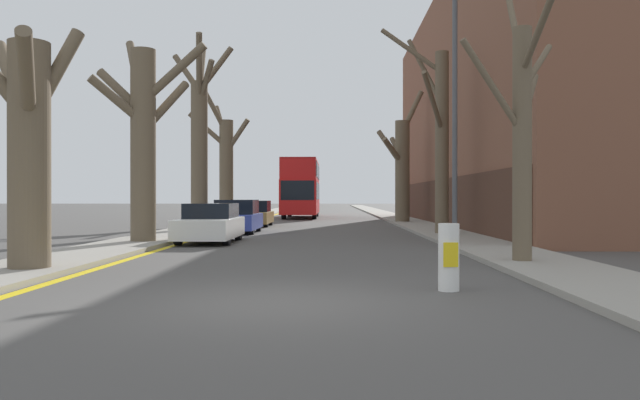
{
  "coord_description": "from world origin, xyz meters",
  "views": [
    {
      "loc": [
        0.87,
        -9.05,
        1.53
      ],
      "look_at": [
        0.05,
        33.01,
        1.37
      ],
      "focal_mm": 35.0,
      "sensor_mm": 36.0,
      "label": 1
    }
  ],
  "objects_px": {
    "street_tree_left_1": "(143,135)",
    "parked_car_2": "(254,214)",
    "lamp_post": "(452,96)",
    "street_tree_right_1": "(439,134)",
    "street_tree_right_2": "(402,167)",
    "traffic_bollard": "(449,257)",
    "street_tree_right_0": "(523,127)",
    "street_tree_left_0": "(26,139)",
    "double_decker_bus": "(301,186)",
    "parked_car_1": "(237,217)",
    "street_tree_left_2": "(200,140)",
    "street_tree_left_3": "(225,164)",
    "parked_car_0": "(210,224)"
  },
  "relations": [
    {
      "from": "street_tree_left_2",
      "to": "lamp_post",
      "type": "bearing_deg",
      "value": -41.08
    },
    {
      "from": "parked_car_1",
      "to": "lamp_post",
      "type": "bearing_deg",
      "value": -43.13
    },
    {
      "from": "street_tree_left_0",
      "to": "parked_car_1",
      "type": "bearing_deg",
      "value": 82.05
    },
    {
      "from": "street_tree_left_1",
      "to": "parked_car_0",
      "type": "relative_size",
      "value": 1.72
    },
    {
      "from": "street_tree_left_3",
      "to": "double_decker_bus",
      "type": "distance_m",
      "value": 12.34
    },
    {
      "from": "street_tree_left_2",
      "to": "parked_car_1",
      "type": "distance_m",
      "value": 4.07
    },
    {
      "from": "parked_car_0",
      "to": "street_tree_left_0",
      "type": "bearing_deg",
      "value": -103.13
    },
    {
      "from": "street_tree_right_0",
      "to": "parked_car_1",
      "type": "relative_size",
      "value": 1.55
    },
    {
      "from": "street_tree_left_2",
      "to": "street_tree_left_3",
      "type": "bearing_deg",
      "value": 91.32
    },
    {
      "from": "double_decker_bus",
      "to": "street_tree_left_0",
      "type": "bearing_deg",
      "value": -96.27
    },
    {
      "from": "street_tree_left_1",
      "to": "lamp_post",
      "type": "relative_size",
      "value": 0.85
    },
    {
      "from": "parked_car_1",
      "to": "lamp_post",
      "type": "distance_m",
      "value": 11.55
    },
    {
      "from": "street_tree_right_2",
      "to": "street_tree_left_0",
      "type": "bearing_deg",
      "value": -112.61
    },
    {
      "from": "street_tree_left_0",
      "to": "parked_car_1",
      "type": "xyz_separation_m",
      "value": [
        2.03,
        14.51,
        -2.03
      ]
    },
    {
      "from": "street_tree_left_0",
      "to": "street_tree_right_0",
      "type": "distance_m",
      "value": 10.59
    },
    {
      "from": "lamp_post",
      "to": "street_tree_right_1",
      "type": "bearing_deg",
      "value": 84.27
    },
    {
      "from": "street_tree_left_1",
      "to": "street_tree_right_2",
      "type": "height_order",
      "value": "street_tree_right_2"
    },
    {
      "from": "street_tree_left_1",
      "to": "street_tree_right_2",
      "type": "distance_m",
      "value": 19.91
    },
    {
      "from": "street_tree_right_0",
      "to": "lamp_post",
      "type": "height_order",
      "value": "lamp_post"
    },
    {
      "from": "double_decker_bus",
      "to": "traffic_bollard",
      "type": "bearing_deg",
      "value": -83.47
    },
    {
      "from": "parked_car_2",
      "to": "traffic_bollard",
      "type": "xyz_separation_m",
      "value": [
        6.06,
        -22.96,
        -0.09
      ]
    },
    {
      "from": "double_decker_bus",
      "to": "traffic_bollard",
      "type": "height_order",
      "value": "double_decker_bus"
    },
    {
      "from": "street_tree_left_0",
      "to": "street_tree_left_2",
      "type": "height_order",
      "value": "street_tree_left_2"
    },
    {
      "from": "street_tree_right_0",
      "to": "lamp_post",
      "type": "xyz_separation_m",
      "value": [
        -0.53,
        5.5,
        1.58
      ]
    },
    {
      "from": "double_decker_bus",
      "to": "street_tree_right_1",
      "type": "bearing_deg",
      "value": -73.54
    },
    {
      "from": "street_tree_left_2",
      "to": "double_decker_bus",
      "type": "bearing_deg",
      "value": 79.34
    },
    {
      "from": "street_tree_left_0",
      "to": "lamp_post",
      "type": "distance_m",
      "value": 12.37
    },
    {
      "from": "street_tree_left_0",
      "to": "parked_car_0",
      "type": "xyz_separation_m",
      "value": [
        2.03,
        8.69,
        -2.07
      ]
    },
    {
      "from": "street_tree_left_2",
      "to": "street_tree_left_3",
      "type": "xyz_separation_m",
      "value": [
        -0.18,
        7.66,
        -0.65
      ]
    },
    {
      "from": "street_tree_left_2",
      "to": "street_tree_right_2",
      "type": "bearing_deg",
      "value": 42.33
    },
    {
      "from": "street_tree_left_1",
      "to": "parked_car_2",
      "type": "distance_m",
      "value": 13.4
    },
    {
      "from": "double_decker_bus",
      "to": "street_tree_left_3",
      "type": "bearing_deg",
      "value": -108.1
    },
    {
      "from": "parked_car_1",
      "to": "traffic_bollard",
      "type": "distance_m",
      "value": 17.79
    },
    {
      "from": "street_tree_left_1",
      "to": "street_tree_right_0",
      "type": "bearing_deg",
      "value": -30.72
    },
    {
      "from": "double_decker_bus",
      "to": "street_tree_left_2",
      "type": "bearing_deg",
      "value": -100.66
    },
    {
      "from": "street_tree_right_0",
      "to": "parked_car_2",
      "type": "distance_m",
      "value": 21.06
    },
    {
      "from": "street_tree_right_1",
      "to": "parked_car_1",
      "type": "distance_m",
      "value": 9.31
    },
    {
      "from": "street_tree_left_1",
      "to": "parked_car_0",
      "type": "height_order",
      "value": "street_tree_left_1"
    },
    {
      "from": "street_tree_right_2",
      "to": "lamp_post",
      "type": "bearing_deg",
      "value": -91.35
    },
    {
      "from": "parked_car_2",
      "to": "parked_car_1",
      "type": "bearing_deg",
      "value": -90.0
    },
    {
      "from": "street_tree_right_2",
      "to": "double_decker_bus",
      "type": "xyz_separation_m",
      "value": [
        -6.51,
        10.1,
        -0.96
      ]
    },
    {
      "from": "lamp_post",
      "to": "traffic_bollard",
      "type": "distance_m",
      "value": 10.37
    },
    {
      "from": "street_tree_right_0",
      "to": "parked_car_0",
      "type": "bearing_deg",
      "value": 139.98
    },
    {
      "from": "street_tree_right_1",
      "to": "lamp_post",
      "type": "xyz_separation_m",
      "value": [
        -0.54,
        -5.39,
        0.65
      ]
    },
    {
      "from": "street_tree_right_0",
      "to": "parked_car_2",
      "type": "xyz_separation_m",
      "value": [
        -8.43,
        19.14,
        -2.48
      ]
    },
    {
      "from": "street_tree_left_2",
      "to": "street_tree_right_2",
      "type": "height_order",
      "value": "street_tree_left_2"
    },
    {
      "from": "street_tree_left_0",
      "to": "street_tree_left_1",
      "type": "relative_size",
      "value": 0.78
    },
    {
      "from": "street_tree_left_2",
      "to": "street_tree_right_1",
      "type": "distance_m",
      "value": 10.73
    },
    {
      "from": "street_tree_right_0",
      "to": "street_tree_right_1",
      "type": "distance_m",
      "value": 10.93
    },
    {
      "from": "street_tree_left_1",
      "to": "street_tree_right_0",
      "type": "distance_m",
      "value": 12.18
    }
  ]
}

